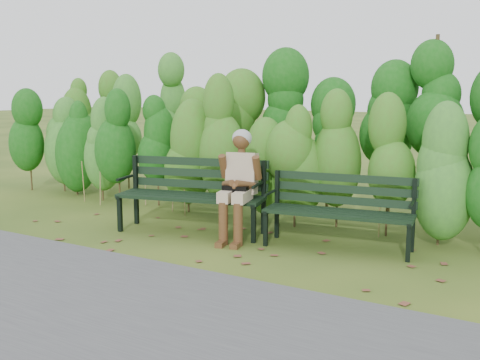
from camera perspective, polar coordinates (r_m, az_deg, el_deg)
The scene contains 7 objects.
ground at distance 6.81m, azimuth -1.51°, elevation -6.65°, with size 80.00×80.00×0.00m, color #304B18.
footpath at distance 5.18m, azimuth -14.82°, elevation -12.12°, with size 60.00×2.50×0.01m, color #474749.
hedge_band at distance 8.21m, azimuth 5.38°, elevation 4.96°, with size 11.04×1.67×2.42m.
leaf_litter at distance 6.90m, azimuth -3.04°, elevation -6.43°, with size 5.24×2.11×0.01m.
bench_left at distance 7.40m, azimuth -4.73°, elevation -0.90°, with size 2.01×1.04×0.96m.
bench_right at distance 6.73m, azimuth 10.13°, elevation -2.53°, with size 1.79×0.80×0.86m.
seated_woman at distance 6.95m, azimuth -0.13°, elevation 0.23°, with size 0.57×0.83×1.37m.
Camera 1 is at (3.48, -5.55, 1.86)m, focal length 42.00 mm.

